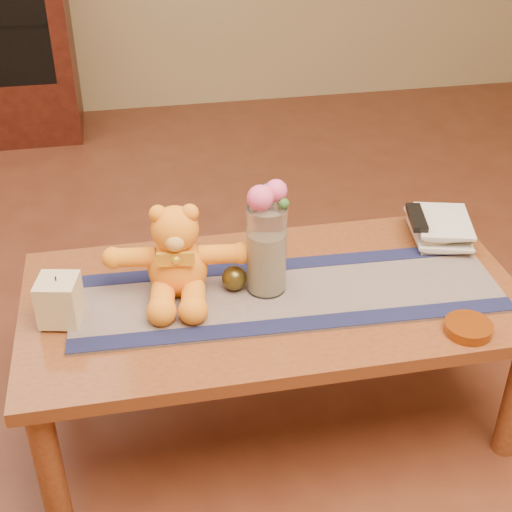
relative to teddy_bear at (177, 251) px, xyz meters
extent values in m
plane|color=#4F2416|center=(0.26, -0.06, -0.59)|extent=(5.50, 5.50, 0.00)
cube|color=#612F17|center=(0.26, -0.06, -0.16)|extent=(1.40, 0.70, 0.04)
cylinder|color=#612F17|center=(-0.38, -0.35, -0.38)|extent=(0.07, 0.07, 0.41)
cylinder|color=#612F17|center=(-0.38, 0.23, -0.38)|extent=(0.07, 0.07, 0.41)
cylinder|color=#612F17|center=(0.90, 0.23, -0.38)|extent=(0.07, 0.07, 0.41)
cube|color=#171E41|center=(0.30, -0.08, -0.13)|extent=(1.21, 0.40, 0.01)
cube|color=#151941|center=(0.29, -0.22, -0.13)|extent=(1.20, 0.11, 0.00)
cube|color=#151941|center=(0.30, 0.07, -0.13)|extent=(1.20, 0.11, 0.00)
cube|color=beige|center=(-0.32, -0.08, -0.07)|extent=(0.12, 0.12, 0.12)
cylinder|color=black|center=(-0.32, -0.08, 0.00)|extent=(0.00, 0.00, 0.01)
cylinder|color=silver|center=(0.24, -0.04, 0.00)|extent=(0.11, 0.11, 0.26)
cylinder|color=beige|center=(0.24, -0.04, -0.04)|extent=(0.09, 0.09, 0.18)
sphere|color=#F25597|center=(0.22, -0.05, 0.17)|extent=(0.07, 0.07, 0.07)
sphere|color=#F25597|center=(0.27, -0.04, 0.18)|extent=(0.06, 0.06, 0.06)
sphere|color=#4F68AC|center=(0.25, -0.01, 0.16)|extent=(0.04, 0.04, 0.04)
sphere|color=#4F68AC|center=(0.21, -0.02, 0.15)|extent=(0.04, 0.04, 0.04)
sphere|color=#33662D|center=(0.28, -0.06, 0.15)|extent=(0.03, 0.03, 0.03)
sphere|color=#483D18|center=(0.15, -0.03, -0.09)|extent=(0.09, 0.09, 0.07)
imported|color=#C7B299|center=(0.76, 0.14, -0.13)|extent=(0.20, 0.25, 0.02)
imported|color=#C7B299|center=(0.76, 0.14, -0.11)|extent=(0.22, 0.26, 0.02)
imported|color=#C7B299|center=(0.75, 0.15, -0.09)|extent=(0.19, 0.24, 0.02)
imported|color=#C7B299|center=(0.76, 0.14, -0.07)|extent=(0.22, 0.26, 0.02)
cube|color=black|center=(0.75, 0.13, -0.05)|extent=(0.08, 0.17, 0.02)
cylinder|color=#BF5914|center=(0.72, -0.33, -0.12)|extent=(0.15, 0.15, 0.03)
camera|label=1|loc=(-0.11, -1.66, 1.03)|focal=50.10mm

